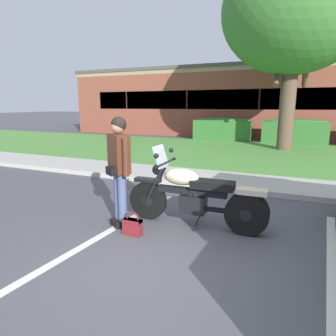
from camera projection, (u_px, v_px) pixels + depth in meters
ground_plane at (169, 260)px, 3.58m from camera, size 140.00×140.00×0.00m
curb_strip at (226, 188)px, 6.49m from camera, size 60.00×0.20×0.12m
concrete_walk at (234, 180)px, 7.25m from camera, size 60.00×1.50×0.08m
grass_lawn at (256, 154)px, 11.27m from camera, size 60.00×7.45×0.06m
stall_stripe_0 at (99, 237)px, 4.22m from camera, size 0.49×4.39×0.01m
stall_stripe_1 at (333, 286)px, 3.06m from camera, size 0.49×4.39×0.01m
motorcycle at (200, 197)px, 4.49m from camera, size 2.24×0.82×1.26m
rider_person at (119, 164)px, 4.43m from camera, size 0.49×0.41×1.70m
handbag at (133, 225)px, 4.26m from camera, size 0.28×0.13×0.36m
shade_tree at (295, 11)px, 11.12m from camera, size 5.59×5.59×7.79m
hedge_left at (222, 129)px, 15.62m from camera, size 3.02×0.90×1.24m
hedge_center_left at (294, 131)px, 14.24m from camera, size 3.00×0.90×1.24m
brick_building at (268, 102)px, 20.83m from camera, size 24.75×11.46×4.20m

